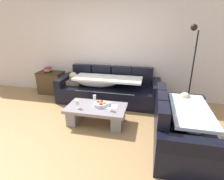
% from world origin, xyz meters
% --- Properties ---
extents(ground_plane, '(14.00, 14.00, 0.00)m').
position_xyz_m(ground_plane, '(0.00, 0.00, 0.00)').
color(ground_plane, '#A67D4D').
extents(back_wall, '(9.00, 0.10, 2.70)m').
position_xyz_m(back_wall, '(0.00, 2.15, 1.35)').
color(back_wall, silver).
rests_on(back_wall, ground_plane).
extents(couch_along_wall, '(2.60, 0.92, 0.88)m').
position_xyz_m(couch_along_wall, '(0.17, 1.63, 0.33)').
color(couch_along_wall, black).
rests_on(couch_along_wall, ground_plane).
extents(couch_near_window, '(0.92, 1.72, 0.88)m').
position_xyz_m(couch_near_window, '(1.85, 0.14, 0.33)').
color(couch_near_window, black).
rests_on(couch_near_window, ground_plane).
extents(coffee_table, '(1.20, 0.68, 0.38)m').
position_xyz_m(coffee_table, '(0.24, 0.47, 0.24)').
color(coffee_table, gray).
rests_on(coffee_table, ground_plane).
extents(fruit_bowl, '(0.28, 0.28, 0.10)m').
position_xyz_m(fruit_bowl, '(0.32, 0.52, 0.42)').
color(fruit_bowl, silver).
rests_on(fruit_bowl, coffee_table).
extents(wine_glass_near_left, '(0.07, 0.07, 0.17)m').
position_xyz_m(wine_glass_near_left, '(-0.10, 0.32, 0.50)').
color(wine_glass_near_left, silver).
rests_on(wine_glass_near_left, coffee_table).
extents(wine_glass_near_right, '(0.07, 0.07, 0.17)m').
position_xyz_m(wine_glass_near_right, '(0.54, 0.37, 0.50)').
color(wine_glass_near_right, silver).
rests_on(wine_glass_near_right, coffee_table).
extents(wine_glass_far_back, '(0.07, 0.07, 0.17)m').
position_xyz_m(wine_glass_far_back, '(0.15, 0.66, 0.50)').
color(wine_glass_far_back, silver).
rests_on(wine_glass_far_back, coffee_table).
extents(open_magazine, '(0.30, 0.23, 0.01)m').
position_xyz_m(open_magazine, '(0.53, 0.51, 0.39)').
color(open_magazine, white).
rests_on(open_magazine, coffee_table).
extents(side_cabinet, '(0.72, 0.44, 0.64)m').
position_xyz_m(side_cabinet, '(-1.58, 1.85, 0.32)').
color(side_cabinet, '#4A3520').
rests_on(side_cabinet, ground_plane).
extents(book_stack_on_cabinet, '(0.19, 0.23, 0.14)m').
position_xyz_m(book_stack_on_cabinet, '(-1.63, 1.85, 0.71)').
color(book_stack_on_cabinet, black).
rests_on(book_stack_on_cabinet, side_cabinet).
extents(floor_lamp, '(0.33, 0.31, 1.95)m').
position_xyz_m(floor_lamp, '(2.14, 1.67, 1.12)').
color(floor_lamp, black).
rests_on(floor_lamp, ground_plane).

